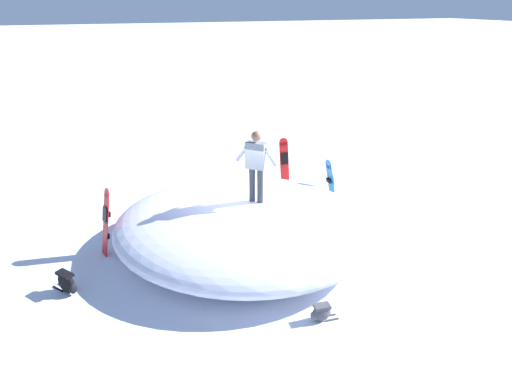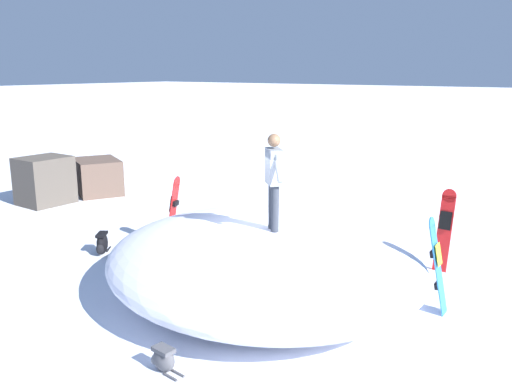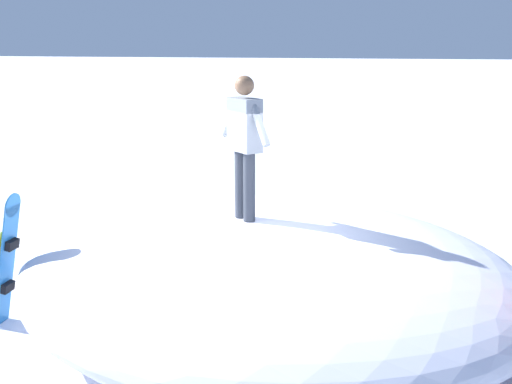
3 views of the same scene
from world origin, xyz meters
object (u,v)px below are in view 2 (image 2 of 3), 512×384
snowboarder_standing (274,175)px  backpack_near (163,359)px  backpack_far (102,243)px  snowboard_secondary_upright (173,210)px  snowboard_tertiary_upright (445,229)px  snowboard_primary_upright (437,264)px

snowboarder_standing → backpack_near: 3.57m
backpack_near → backpack_far: bearing=149.3°
backpack_near → snowboard_secondary_upright: bearing=131.8°
snowboard_secondary_upright → snowboard_tertiary_upright: 5.84m
snowboard_primary_upright → snowboard_tertiary_upright: size_ratio=0.98×
snowboard_secondary_upright → backpack_near: (3.50, -3.93, -0.67)m
snowboard_secondary_upright → snowboard_tertiary_upright: (5.46, 2.06, -0.00)m
snowboard_secondary_upright → backpack_far: (-0.93, -1.30, -0.61)m
snowboard_primary_upright → backpack_near: snowboard_primary_upright is taller
snowboarder_standing → backpack_near: bearing=-86.8°
snowboard_primary_upright → snowboard_secondary_upright: bearing=179.9°
snowboarder_standing → snowboard_tertiary_upright: snowboarder_standing is taller
snowboard_tertiary_upright → backpack_far: (-6.39, -3.36, -0.60)m
snowboard_tertiary_upright → snowboarder_standing: bearing=-124.8°
snowboarder_standing → snowboard_primary_upright: (2.59, 0.97, -1.35)m
snowboard_tertiary_upright → backpack_far: 7.25m
backpack_far → backpack_near: bearing=-30.7°
snowboarder_standing → backpack_far: snowboarder_standing is taller
snowboard_tertiary_upright → backpack_far: bearing=-152.3°
snowboard_primary_upright → backpack_near: size_ratio=2.94×
backpack_near → snowboard_tertiary_upright: bearing=71.9°
snowboard_secondary_upright → backpack_far: size_ratio=2.53×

